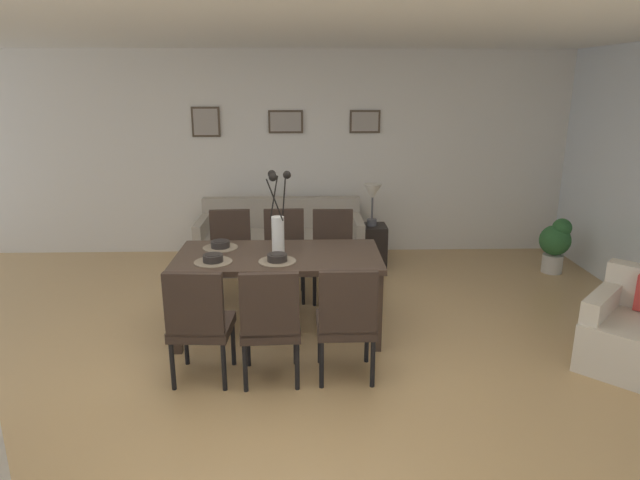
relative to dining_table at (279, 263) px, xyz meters
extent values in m
plane|color=tan|center=(0.05, -0.71, -0.66)|extent=(9.00, 9.00, 0.00)
cube|color=silver|center=(0.05, 2.54, 0.64)|extent=(9.00, 0.10, 2.60)
cube|color=white|center=(0.05, -0.31, 1.98)|extent=(9.00, 7.20, 0.08)
cube|color=#3D2D23|center=(0.00, 0.00, 0.05)|extent=(1.80, 0.91, 0.05)
cube|color=#3D2D23|center=(0.84, 0.40, -0.32)|extent=(0.07, 0.07, 0.69)
cube|color=#3D2D23|center=(-0.84, 0.40, -0.32)|extent=(0.07, 0.07, 0.69)
cube|color=#3D2D23|center=(0.84, -0.40, -0.32)|extent=(0.07, 0.07, 0.69)
cube|color=#3D2D23|center=(-0.84, -0.40, -0.32)|extent=(0.07, 0.07, 0.69)
cube|color=#33261E|center=(-0.55, -0.79, -0.24)|extent=(0.46, 0.46, 0.08)
cube|color=#33261E|center=(-0.56, -0.98, 0.02)|extent=(0.42, 0.08, 0.48)
cylinder|color=black|center=(-0.35, -0.61, -0.47)|extent=(0.04, 0.04, 0.38)
cylinder|color=black|center=(-0.73, -0.59, -0.47)|extent=(0.04, 0.04, 0.38)
cylinder|color=black|center=(-0.37, -0.99, -0.47)|extent=(0.04, 0.04, 0.38)
cylinder|color=black|center=(-0.75, -0.97, -0.47)|extent=(0.04, 0.04, 0.38)
cube|color=#33261E|center=(-0.54, 0.78, -0.24)|extent=(0.46, 0.46, 0.08)
cube|color=#33261E|center=(-0.55, 0.97, 0.02)|extent=(0.42, 0.08, 0.48)
cylinder|color=black|center=(-0.72, 0.58, -0.47)|extent=(0.04, 0.04, 0.38)
cylinder|color=black|center=(-0.34, 0.61, -0.47)|extent=(0.04, 0.04, 0.38)
cylinder|color=black|center=(-0.74, 0.96, -0.47)|extent=(0.04, 0.04, 0.38)
cylinder|color=black|center=(-0.36, 0.98, -0.47)|extent=(0.04, 0.04, 0.38)
cube|color=#33261E|center=(-0.03, -0.81, -0.24)|extent=(0.46, 0.46, 0.08)
cube|color=#33261E|center=(-0.02, -1.00, 0.02)|extent=(0.42, 0.08, 0.48)
cylinder|color=black|center=(0.15, -0.61, -0.47)|extent=(0.04, 0.04, 0.38)
cylinder|color=black|center=(-0.23, -0.63, -0.47)|extent=(0.04, 0.04, 0.38)
cylinder|color=black|center=(0.17, -0.99, -0.47)|extent=(0.04, 0.04, 0.38)
cylinder|color=black|center=(-0.21, -1.01, -0.47)|extent=(0.04, 0.04, 0.38)
cube|color=#33261E|center=(0.02, 0.80, -0.24)|extent=(0.45, 0.45, 0.08)
cube|color=#33261E|center=(0.01, 0.99, 0.02)|extent=(0.42, 0.07, 0.48)
cylinder|color=black|center=(-0.17, 0.61, -0.47)|extent=(0.04, 0.04, 0.38)
cylinder|color=black|center=(0.21, 0.62, -0.47)|extent=(0.04, 0.04, 0.38)
cylinder|color=black|center=(-0.18, 0.99, -0.47)|extent=(0.04, 0.04, 0.38)
cylinder|color=black|center=(0.20, 1.00, -0.47)|extent=(0.04, 0.04, 0.38)
cube|color=#33261E|center=(0.54, -0.78, -0.24)|extent=(0.44, 0.44, 0.08)
cube|color=#33261E|center=(0.54, -0.97, 0.02)|extent=(0.42, 0.06, 0.48)
cylinder|color=black|center=(0.73, -0.59, -0.47)|extent=(0.04, 0.04, 0.38)
cylinder|color=black|center=(0.35, -0.60, -0.47)|extent=(0.04, 0.04, 0.38)
cylinder|color=black|center=(0.73, -0.97, -0.47)|extent=(0.04, 0.04, 0.38)
cylinder|color=black|center=(0.35, -0.98, -0.47)|extent=(0.04, 0.04, 0.38)
cube|color=#33261E|center=(0.52, 0.77, -0.24)|extent=(0.45, 0.45, 0.08)
cube|color=#33261E|center=(0.53, 0.96, 0.02)|extent=(0.42, 0.07, 0.48)
cylinder|color=black|center=(0.33, 0.58, -0.47)|extent=(0.04, 0.04, 0.38)
cylinder|color=black|center=(0.71, 0.57, -0.47)|extent=(0.04, 0.04, 0.38)
cylinder|color=black|center=(0.34, 0.96, -0.47)|extent=(0.04, 0.04, 0.38)
cylinder|color=black|center=(0.72, 0.95, -0.47)|extent=(0.04, 0.04, 0.38)
cylinder|color=white|center=(0.00, 0.00, 0.25)|extent=(0.11, 0.11, 0.34)
cylinder|color=black|center=(0.06, 0.02, 0.58)|extent=(0.05, 0.12, 0.37)
sphere|color=black|center=(0.09, 0.03, 0.78)|extent=(0.07, 0.07, 0.07)
cylinder|color=black|center=(-0.03, 0.05, 0.58)|extent=(0.08, 0.05, 0.38)
sphere|color=black|center=(-0.05, 0.08, 0.78)|extent=(0.07, 0.07, 0.07)
cylinder|color=black|center=(-0.02, -0.06, 0.58)|extent=(0.15, 0.06, 0.36)
sphere|color=black|center=(-0.03, -0.09, 0.78)|extent=(0.07, 0.07, 0.07)
cylinder|color=#7F705B|center=(-0.54, -0.20, 0.08)|extent=(0.32, 0.32, 0.01)
cylinder|color=#2D2826|center=(-0.54, -0.20, 0.11)|extent=(0.17, 0.17, 0.06)
cylinder|color=black|center=(-0.54, -0.20, 0.13)|extent=(0.13, 0.13, 0.04)
cylinder|color=#7F705B|center=(-0.54, 0.20, 0.08)|extent=(0.32, 0.32, 0.01)
cylinder|color=#2D2826|center=(-0.54, 0.20, 0.11)|extent=(0.17, 0.17, 0.06)
cylinder|color=black|center=(-0.54, 0.20, 0.13)|extent=(0.13, 0.13, 0.04)
cylinder|color=#7F705B|center=(0.00, -0.20, 0.08)|extent=(0.32, 0.32, 0.01)
cylinder|color=#2D2826|center=(0.00, -0.20, 0.11)|extent=(0.17, 0.17, 0.06)
cylinder|color=black|center=(0.00, -0.20, 0.13)|extent=(0.13, 0.13, 0.04)
cube|color=#A89E8E|center=(-0.06, 1.84, -0.45)|extent=(1.98, 0.84, 0.42)
cube|color=#A89E8E|center=(-0.06, 2.18, -0.05)|extent=(1.98, 0.16, 0.38)
cube|color=#A89E8E|center=(0.88, 1.84, -0.14)|extent=(0.10, 0.84, 0.20)
cube|color=#A89E8E|center=(-1.00, 1.84, -0.14)|extent=(0.10, 0.84, 0.20)
cube|color=black|center=(1.05, 1.82, -0.40)|extent=(0.36, 0.36, 0.52)
cylinder|color=#4C4C51|center=(1.05, 1.82, -0.10)|extent=(0.12, 0.12, 0.08)
cylinder|color=#4C4C51|center=(1.05, 1.82, 0.08)|extent=(0.02, 0.02, 0.30)
cone|color=silver|center=(1.05, 1.82, 0.28)|extent=(0.22, 0.22, 0.18)
cube|color=beige|center=(2.64, -0.56, -0.17)|extent=(0.57, 0.59, 0.18)
cube|color=#473828|center=(-1.01, 2.47, 1.06)|extent=(0.36, 0.02, 0.37)
cube|color=#9E9389|center=(-1.01, 2.46, 1.06)|extent=(0.31, 0.01, 0.32)
cube|color=#473828|center=(0.00, 2.47, 1.06)|extent=(0.44, 0.02, 0.29)
cube|color=#9E9389|center=(0.00, 2.46, 1.06)|extent=(0.39, 0.01, 0.24)
cube|color=#473828|center=(1.01, 2.47, 1.06)|extent=(0.39, 0.02, 0.29)
cube|color=#9E9389|center=(1.01, 2.46, 1.06)|extent=(0.34, 0.01, 0.24)
cylinder|color=silver|center=(3.20, 1.53, -0.55)|extent=(0.24, 0.24, 0.22)
sphere|color=#2D6633|center=(3.20, 1.53, -0.26)|extent=(0.36, 0.36, 0.36)
sphere|color=#2D6633|center=(3.25, 1.50, -0.10)|extent=(0.22, 0.22, 0.22)
camera|label=1|loc=(0.24, -4.57, 1.53)|focal=30.49mm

